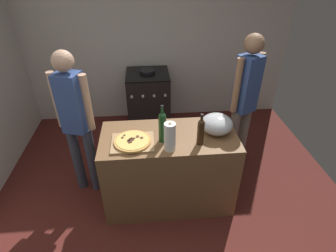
# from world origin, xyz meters

# --- Properties ---
(ground_plane) EXTENTS (4.37, 3.20, 0.02)m
(ground_plane) POSITION_xyz_m (0.00, 1.30, -0.01)
(ground_plane) COLOR #511E19
(kitchen_wall_rear) EXTENTS (4.37, 0.10, 2.60)m
(kitchen_wall_rear) POSITION_xyz_m (0.00, 2.65, 1.30)
(kitchen_wall_rear) COLOR beige
(kitchen_wall_rear) RESTS_ON ground_plane
(counter) EXTENTS (1.35, 0.64, 0.88)m
(counter) POSITION_xyz_m (0.11, 0.68, 0.44)
(counter) COLOR brown
(counter) RESTS_ON ground_plane
(cutting_board) EXTENTS (0.40, 0.32, 0.02)m
(cutting_board) POSITION_xyz_m (-0.24, 0.58, 0.89)
(cutting_board) COLOR tan
(cutting_board) RESTS_ON counter
(pizza) EXTENTS (0.35, 0.35, 0.03)m
(pizza) POSITION_xyz_m (-0.24, 0.58, 0.91)
(pizza) COLOR tan
(pizza) RESTS_ON cutting_board
(mixing_bowl) EXTENTS (0.32, 0.32, 0.19)m
(mixing_bowl) POSITION_xyz_m (0.59, 0.70, 0.98)
(mixing_bowl) COLOR #B2B2B7
(mixing_bowl) RESTS_ON counter
(paper_towel_roll) EXTENTS (0.10, 0.10, 0.28)m
(paper_towel_roll) POSITION_xyz_m (0.10, 0.46, 1.02)
(paper_towel_roll) COLOR white
(paper_towel_roll) RESTS_ON counter
(wine_bottle_green) EXTENTS (0.07, 0.07, 0.38)m
(wine_bottle_green) POSITION_xyz_m (0.05, 0.60, 1.05)
(wine_bottle_green) COLOR #143819
(wine_bottle_green) RESTS_ON counter
(wine_bottle_amber) EXTENTS (0.07, 0.07, 0.32)m
(wine_bottle_amber) POSITION_xyz_m (0.39, 0.52, 1.03)
(wine_bottle_amber) COLOR #331E0F
(wine_bottle_amber) RESTS_ON counter
(stove) EXTENTS (0.63, 0.63, 0.95)m
(stove) POSITION_xyz_m (-0.06, 2.25, 0.46)
(stove) COLOR black
(stove) RESTS_ON ground_plane
(person_in_stripes) EXTENTS (0.39, 0.26, 1.68)m
(person_in_stripes) POSITION_xyz_m (-0.82, 0.94, 0.98)
(person_in_stripes) COLOR #383D4C
(person_in_stripes) RESTS_ON ground_plane
(person_in_red) EXTENTS (0.36, 0.28, 1.73)m
(person_in_red) POSITION_xyz_m (1.02, 1.15, 1.01)
(person_in_red) COLOR slate
(person_in_red) RESTS_ON ground_plane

